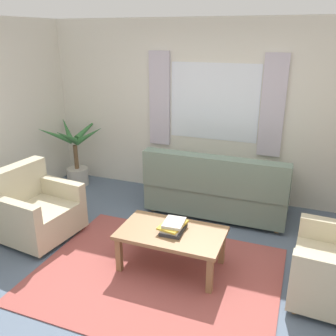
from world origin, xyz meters
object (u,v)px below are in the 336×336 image
Objects in this scene: armchair_left at (35,210)px; book_stack_on_table at (174,226)px; couch at (217,189)px; potted_plant at (76,156)px; coffee_table at (171,236)px.

book_stack_on_table is (1.81, 0.01, 0.13)m from armchair_left.
potted_plant reaches higher than couch.
coffee_table is at bearing -83.83° from armchair_left.
couch is 2.42m from potted_plant.
couch is at bearing -4.89° from potted_plant.
potted_plant reaches higher than book_stack_on_table.
couch is 1.40m from coffee_table.
armchair_left is 0.85× the size of coffee_table.
couch is at bearing 84.27° from book_stack_on_table.
couch is 5.48× the size of book_stack_on_table.
potted_plant is at bearing -4.89° from couch.
couch is 2.04× the size of armchair_left.
couch reaches higher than coffee_table.
book_stack_on_table is (0.01, 0.03, 0.11)m from coffee_table.
potted_plant is (-2.41, 0.21, 0.13)m from couch.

